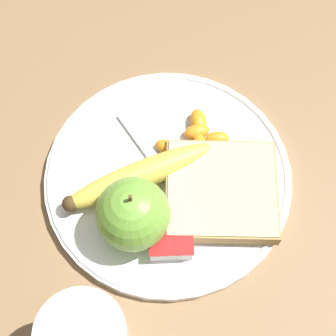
{
  "coord_description": "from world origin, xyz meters",
  "views": [
    {
      "loc": [
        -0.01,
        -0.27,
        0.59
      ],
      "look_at": [
        0.0,
        0.0,
        0.03
      ],
      "focal_mm": 60.0,
      "sensor_mm": 36.0,
      "label": 1
    }
  ],
  "objects_px": {
    "apple": "(133,214)",
    "fork": "(168,178)",
    "banana": "(139,176)",
    "plate": "(168,177)",
    "jam_packet": "(173,241)",
    "bread_slice": "(221,191)"
  },
  "relations": [
    {
      "from": "banana",
      "to": "fork",
      "type": "xyz_separation_m",
      "value": [
        0.03,
        0.0,
        -0.01
      ]
    },
    {
      "from": "apple",
      "to": "bread_slice",
      "type": "bearing_deg",
      "value": 19.62
    },
    {
      "from": "fork",
      "to": "jam_packet",
      "type": "xyz_separation_m",
      "value": [
        0.0,
        -0.08,
        0.01
      ]
    },
    {
      "from": "apple",
      "to": "banana",
      "type": "relative_size",
      "value": 0.49
    },
    {
      "from": "apple",
      "to": "plate",
      "type": "bearing_deg",
      "value": 57.44
    },
    {
      "from": "banana",
      "to": "bread_slice",
      "type": "height_order",
      "value": "banana"
    },
    {
      "from": "bread_slice",
      "to": "jam_packet",
      "type": "distance_m",
      "value": 0.08
    },
    {
      "from": "banana",
      "to": "bread_slice",
      "type": "xyz_separation_m",
      "value": [
        0.09,
        -0.02,
        -0.01
      ]
    },
    {
      "from": "banana",
      "to": "jam_packet",
      "type": "height_order",
      "value": "banana"
    },
    {
      "from": "apple",
      "to": "banana",
      "type": "height_order",
      "value": "apple"
    },
    {
      "from": "plate",
      "to": "jam_packet",
      "type": "bearing_deg",
      "value": -88.76
    },
    {
      "from": "apple",
      "to": "banana",
      "type": "xyz_separation_m",
      "value": [
        0.01,
        0.05,
        -0.02
      ]
    },
    {
      "from": "banana",
      "to": "fork",
      "type": "relative_size",
      "value": 1.16
    },
    {
      "from": "fork",
      "to": "jam_packet",
      "type": "height_order",
      "value": "jam_packet"
    },
    {
      "from": "fork",
      "to": "plate",
      "type": "bearing_deg",
      "value": 141.31
    },
    {
      "from": "apple",
      "to": "fork",
      "type": "xyz_separation_m",
      "value": [
        0.04,
        0.06,
        -0.04
      ]
    },
    {
      "from": "banana",
      "to": "fork",
      "type": "height_order",
      "value": "banana"
    },
    {
      "from": "bread_slice",
      "to": "jam_packet",
      "type": "bearing_deg",
      "value": -135.29
    },
    {
      "from": "fork",
      "to": "jam_packet",
      "type": "distance_m",
      "value": 0.08
    },
    {
      "from": "bread_slice",
      "to": "plate",
      "type": "bearing_deg",
      "value": 155.76
    },
    {
      "from": "jam_packet",
      "to": "plate",
      "type": "bearing_deg",
      "value": 91.24
    },
    {
      "from": "apple",
      "to": "jam_packet",
      "type": "relative_size",
      "value": 1.86
    }
  ]
}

